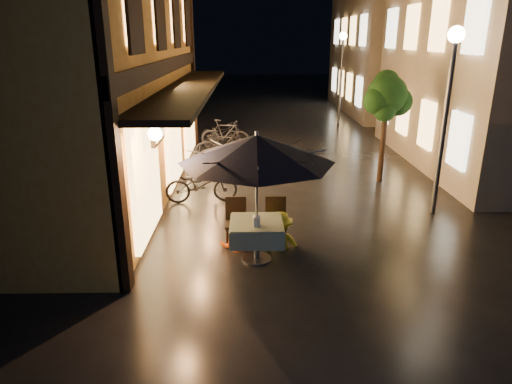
{
  "coord_description": "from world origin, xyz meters",
  "views": [
    {
      "loc": [
        -1.43,
        -8.12,
        4.0
      ],
      "look_at": [
        -1.28,
        0.24,
        1.15
      ],
      "focal_mm": 32.0,
      "sensor_mm": 36.0,
      "label": 1
    }
  ],
  "objects_px": {
    "table_lantern": "(257,219)",
    "bicycle_0": "(201,184)",
    "cafe_table": "(257,231)",
    "person_orange": "(236,214)",
    "person_yellow": "(280,213)",
    "streetlamp_near": "(449,89)",
    "patio_umbrella": "(257,149)"
  },
  "relations": [
    {
      "from": "person_yellow",
      "to": "bicycle_0",
      "type": "xyz_separation_m",
      "value": [
        -1.8,
        2.69,
        -0.25
      ]
    },
    {
      "from": "patio_umbrella",
      "to": "cafe_table",
      "type": "bearing_deg",
      "value": 0.0
    },
    {
      "from": "streetlamp_near",
      "to": "person_orange",
      "type": "bearing_deg",
      "value": -158.79
    },
    {
      "from": "cafe_table",
      "to": "bicycle_0",
      "type": "height_order",
      "value": "bicycle_0"
    },
    {
      "from": "patio_umbrella",
      "to": "person_orange",
      "type": "height_order",
      "value": "patio_umbrella"
    },
    {
      "from": "cafe_table",
      "to": "table_lantern",
      "type": "distance_m",
      "value": 0.4
    },
    {
      "from": "table_lantern",
      "to": "bicycle_0",
      "type": "bearing_deg",
      "value": 111.11
    },
    {
      "from": "bicycle_0",
      "to": "patio_umbrella",
      "type": "bearing_deg",
      "value": -165.35
    },
    {
      "from": "person_orange",
      "to": "streetlamp_near",
      "type": "bearing_deg",
      "value": -159.53
    },
    {
      "from": "cafe_table",
      "to": "bicycle_0",
      "type": "xyz_separation_m",
      "value": [
        -1.33,
        3.23,
        -0.11
      ]
    },
    {
      "from": "person_yellow",
      "to": "bicycle_0",
      "type": "bearing_deg",
      "value": -73.92
    },
    {
      "from": "streetlamp_near",
      "to": "bicycle_0",
      "type": "distance_m",
      "value": 6.18
    },
    {
      "from": "streetlamp_near",
      "to": "cafe_table",
      "type": "height_order",
      "value": "streetlamp_near"
    },
    {
      "from": "table_lantern",
      "to": "person_yellow",
      "type": "relative_size",
      "value": 0.17
    },
    {
      "from": "cafe_table",
      "to": "person_yellow",
      "type": "height_order",
      "value": "person_yellow"
    },
    {
      "from": "person_yellow",
      "to": "patio_umbrella",
      "type": "bearing_deg",
      "value": 31.33
    },
    {
      "from": "person_yellow",
      "to": "person_orange",
      "type": "bearing_deg",
      "value": -18.77
    },
    {
      "from": "cafe_table",
      "to": "person_orange",
      "type": "distance_m",
      "value": 0.69
    },
    {
      "from": "patio_umbrella",
      "to": "bicycle_0",
      "type": "height_order",
      "value": "patio_umbrella"
    },
    {
      "from": "cafe_table",
      "to": "patio_umbrella",
      "type": "xyz_separation_m",
      "value": [
        0.0,
        0.0,
        1.56
      ]
    },
    {
      "from": "table_lantern",
      "to": "bicycle_0",
      "type": "distance_m",
      "value": 3.73
    },
    {
      "from": "person_yellow",
      "to": "bicycle_0",
      "type": "distance_m",
      "value": 3.25
    },
    {
      "from": "cafe_table",
      "to": "person_yellow",
      "type": "relative_size",
      "value": 0.68
    },
    {
      "from": "table_lantern",
      "to": "patio_umbrella",
      "type": "bearing_deg",
      "value": 90.0
    },
    {
      "from": "person_orange",
      "to": "bicycle_0",
      "type": "height_order",
      "value": "person_orange"
    },
    {
      "from": "streetlamp_near",
      "to": "bicycle_0",
      "type": "xyz_separation_m",
      "value": [
        -5.61,
        0.86,
        -2.44
      ]
    },
    {
      "from": "person_orange",
      "to": "person_yellow",
      "type": "xyz_separation_m",
      "value": [
        0.85,
        -0.02,
        0.01
      ]
    },
    {
      "from": "person_orange",
      "to": "bicycle_0",
      "type": "relative_size",
      "value": 0.79
    },
    {
      "from": "bicycle_0",
      "to": "cafe_table",
      "type": "bearing_deg",
      "value": -165.35
    },
    {
      "from": "person_orange",
      "to": "bicycle_0",
      "type": "bearing_deg",
      "value": -71.24
    },
    {
      "from": "cafe_table",
      "to": "person_orange",
      "type": "xyz_separation_m",
      "value": [
        -0.39,
        0.55,
        0.13
      ]
    },
    {
      "from": "table_lantern",
      "to": "bicycle_0",
      "type": "height_order",
      "value": "table_lantern"
    }
  ]
}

